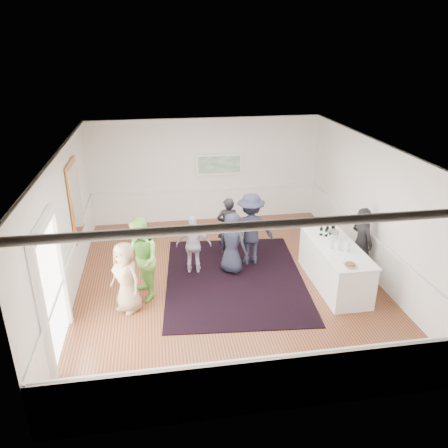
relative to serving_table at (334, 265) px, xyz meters
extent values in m
plane|color=brown|center=(-2.41, 0.51, -0.50)|extent=(8.00, 8.00, 0.00)
cube|color=white|center=(-2.41, 0.51, 2.70)|extent=(7.00, 8.00, 0.02)
cube|color=white|center=(-5.91, 0.51, 1.10)|extent=(0.02, 8.00, 3.20)
cube|color=white|center=(1.09, 0.51, 1.10)|extent=(0.02, 8.00, 3.20)
cube|color=white|center=(-2.41, 4.51, 1.10)|extent=(7.00, 0.02, 3.20)
cube|color=white|center=(-2.41, -3.49, 1.10)|extent=(7.00, 0.02, 3.20)
cube|color=#BF7438|center=(-5.87, 1.81, 1.30)|extent=(0.04, 1.25, 1.85)
cube|color=white|center=(-5.84, 1.81, 1.30)|extent=(0.01, 1.05, 1.65)
cube|color=white|center=(-5.84, -2.21, 0.70)|extent=(0.10, 0.14, 2.40)
cube|color=white|center=(-5.84, -0.57, 0.70)|extent=(0.10, 0.14, 2.40)
cube|color=white|center=(-5.84, -1.39, 1.98)|extent=(0.10, 1.78, 0.16)
cube|color=white|center=(-5.88, -1.39, 0.70)|extent=(0.02, 1.50, 2.40)
cube|color=white|center=(-2.01, 4.46, 1.28)|extent=(1.44, 0.05, 0.66)
cube|color=#2A723B|center=(-2.01, 4.43, 1.28)|extent=(1.30, 0.01, 0.52)
cube|color=black|center=(-2.22, 0.64, -0.49)|extent=(3.59, 4.51, 0.02)
cube|color=white|center=(0.00, 0.00, -0.01)|extent=(0.88, 2.41, 0.99)
cube|color=white|center=(0.00, 0.00, 0.49)|extent=(0.94, 2.47, 0.02)
imported|color=black|center=(0.79, 0.36, 0.36)|extent=(0.59, 0.73, 1.73)
imported|color=tan|center=(-4.68, -0.32, 0.27)|extent=(0.89, 0.88, 1.56)
imported|color=#80D655|center=(-4.37, 0.11, 0.43)|extent=(0.98, 1.10, 1.88)
imported|color=silver|center=(-3.14, 1.11, 0.23)|extent=(0.90, 0.49, 1.46)
imported|color=#1F2234|center=(-1.69, 1.36, 0.43)|extent=(1.22, 0.72, 1.86)
imported|color=black|center=(-2.16, 1.95, 0.29)|extent=(0.58, 0.38, 1.58)
imported|color=#1F2234|center=(-2.22, 0.99, 0.26)|extent=(0.88, 0.87, 1.53)
cylinder|color=#8ABF44|center=(-0.07, -0.22, 0.62)|extent=(0.12, 0.12, 0.24)
cylinder|color=#C7413A|center=(0.10, -0.32, 0.62)|extent=(0.12, 0.12, 0.24)
cylinder|color=#75BD43|center=(-0.19, -0.10, 0.62)|extent=(0.12, 0.12, 0.24)
cylinder|color=silver|center=(0.00, 0.25, 0.61)|extent=(0.26, 0.26, 0.25)
imported|color=white|center=(-0.13, -1.00, 0.53)|extent=(0.27, 0.27, 0.07)
cylinder|color=brown|center=(-0.13, -1.00, 0.55)|extent=(0.19, 0.19, 0.04)
camera|label=1|loc=(-3.94, -8.38, 4.79)|focal=35.00mm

